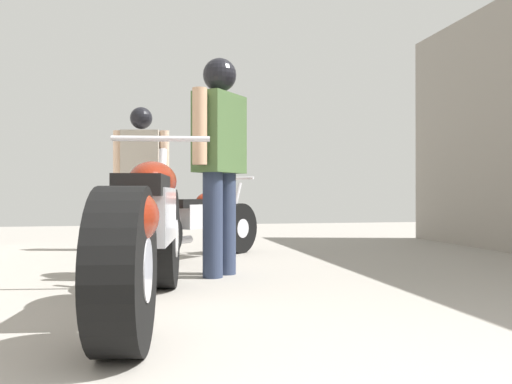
# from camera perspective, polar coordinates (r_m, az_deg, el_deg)

# --- Properties ---
(ground_plane) EXTENTS (15.77, 15.77, 0.00)m
(ground_plane) POSITION_cam_1_polar(r_m,az_deg,el_deg) (3.99, 2.66, -9.86)
(ground_plane) COLOR gray
(motorcycle_maroon_cruiser) EXTENTS (0.72, 2.30, 1.07)m
(motorcycle_maroon_cruiser) POSITION_cam_1_polar(r_m,az_deg,el_deg) (3.01, -11.69, -4.25)
(motorcycle_maroon_cruiser) COLOR black
(motorcycle_maroon_cruiser) RESTS_ON ground_plane
(motorcycle_black_naked) EXTENTS (1.44, 1.39, 0.86)m
(motorcycle_black_naked) POSITION_cam_1_polar(r_m,az_deg,el_deg) (5.52, -6.26, -3.34)
(motorcycle_black_naked) COLOR black
(motorcycle_black_naked) RESTS_ON ground_plane
(mechanic_in_blue) EXTENTS (0.67, 0.32, 1.71)m
(mechanic_in_blue) POSITION_cam_1_polar(r_m,az_deg,el_deg) (6.50, -12.19, 2.90)
(mechanic_in_blue) COLOR #2D3851
(mechanic_in_blue) RESTS_ON ground_plane
(mechanic_with_helmet) EXTENTS (0.53, 0.61, 1.78)m
(mechanic_with_helmet) POSITION_cam_1_polar(r_m,az_deg,el_deg) (4.38, -3.91, 5.00)
(mechanic_with_helmet) COLOR #2D3851
(mechanic_with_helmet) RESTS_ON ground_plane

